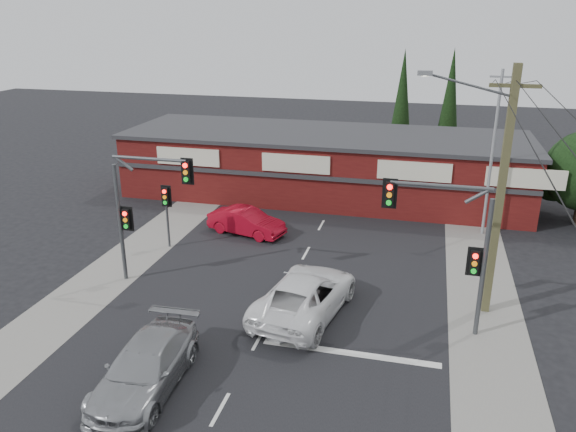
% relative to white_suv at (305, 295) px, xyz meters
% --- Properties ---
extents(ground, '(120.00, 120.00, 0.00)m').
position_rel_white_suv_xyz_m(ground, '(-1.28, -0.95, -0.86)').
color(ground, black).
rests_on(ground, ground).
extents(road_strip, '(14.00, 70.00, 0.01)m').
position_rel_white_suv_xyz_m(road_strip, '(-1.28, 4.05, -0.85)').
color(road_strip, black).
rests_on(road_strip, ground).
extents(verge_left, '(3.00, 70.00, 0.02)m').
position_rel_white_suv_xyz_m(verge_left, '(-9.78, 4.05, -0.85)').
color(verge_left, gray).
rests_on(verge_left, ground).
extents(verge_right, '(3.00, 70.00, 0.02)m').
position_rel_white_suv_xyz_m(verge_right, '(7.22, 4.05, -0.85)').
color(verge_right, gray).
rests_on(verge_right, ground).
extents(stop_line, '(6.50, 0.35, 0.01)m').
position_rel_white_suv_xyz_m(stop_line, '(2.22, -2.45, -0.84)').
color(stop_line, silver).
rests_on(stop_line, ground).
extents(white_suv, '(3.88, 6.57, 1.72)m').
position_rel_white_suv_xyz_m(white_suv, '(0.00, 0.00, 0.00)').
color(white_suv, white).
rests_on(white_suv, ground).
extents(silver_suv, '(2.43, 5.54, 1.58)m').
position_rel_white_suv_xyz_m(silver_suv, '(-4.01, -6.05, -0.07)').
color(silver_suv, '#999C9E').
rests_on(silver_suv, ground).
extents(red_sedan, '(4.64, 2.60, 1.45)m').
position_rel_white_suv_xyz_m(red_sedan, '(-5.09, 7.81, -0.13)').
color(red_sedan, '#A30A1C').
rests_on(red_sedan, ground).
extents(lane_dashes, '(0.12, 47.26, 0.01)m').
position_rel_white_suv_xyz_m(lane_dashes, '(-1.28, 3.88, -0.84)').
color(lane_dashes, silver).
rests_on(lane_dashes, ground).
extents(shop_building, '(27.30, 8.40, 4.22)m').
position_rel_white_suv_xyz_m(shop_building, '(-2.27, 16.04, 1.28)').
color(shop_building, '#4A0F0E').
rests_on(shop_building, ground).
extents(conifer_near, '(1.80, 1.80, 9.25)m').
position_rel_white_suv_xyz_m(conifer_near, '(2.22, 23.05, 4.62)').
color(conifer_near, '#2D2116').
rests_on(conifer_near, ground).
extents(conifer_far, '(1.80, 1.80, 9.25)m').
position_rel_white_suv_xyz_m(conifer_far, '(5.72, 25.05, 4.62)').
color(conifer_far, '#2D2116').
rests_on(conifer_far, ground).
extents(traffic_mast_left, '(3.77, 0.27, 5.97)m').
position_rel_white_suv_xyz_m(traffic_mast_left, '(-7.71, 1.05, 3.07)').
color(traffic_mast_left, '#47494C').
rests_on(traffic_mast_left, ground).
extents(traffic_mast_right, '(3.96, 0.27, 5.97)m').
position_rel_white_suv_xyz_m(traffic_mast_right, '(5.58, 0.05, 3.09)').
color(traffic_mast_right, '#47494C').
rests_on(traffic_mast_right, ground).
extents(pedestal_signal, '(0.55, 0.27, 3.38)m').
position_rel_white_suv_xyz_m(pedestal_signal, '(-8.48, 5.06, 1.55)').
color(pedestal_signal, '#47494C').
rests_on(pedestal_signal, ground).
extents(utility_pole, '(4.38, 0.59, 10.00)m').
position_rel_white_suv_xyz_m(utility_pole, '(7.08, 2.04, 4.54)').
color(utility_pole, brown).
rests_on(utility_pole, ground).
extents(steel_pole, '(1.20, 0.16, 9.00)m').
position_rel_white_suv_xyz_m(steel_pole, '(7.72, 11.05, 3.85)').
color(steel_pole, gray).
rests_on(steel_pole, ground).
extents(power_lines, '(2.01, 29.00, 1.22)m').
position_rel_white_suv_xyz_m(power_lines, '(7.19, -3.42, 8.18)').
color(power_lines, black).
rests_on(power_lines, ground).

